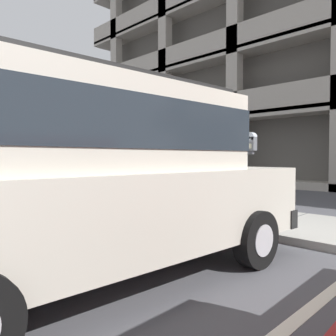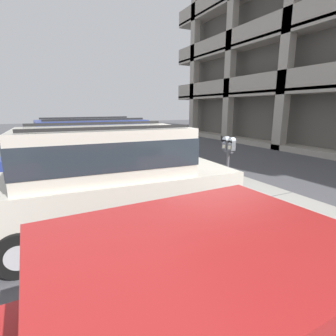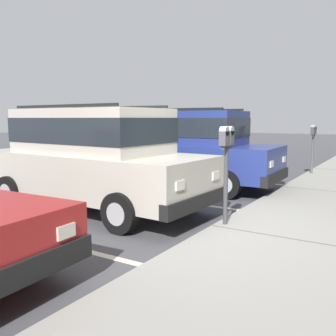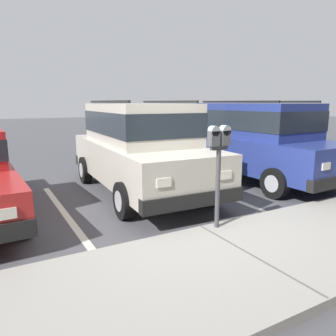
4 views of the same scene
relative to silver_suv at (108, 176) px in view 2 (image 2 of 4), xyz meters
name	(u,v)px [view 2 (image 2 of 4)]	position (x,y,z in m)	size (l,w,h in m)	color
ground_plane	(218,214)	(0.18, 2.43, -1.14)	(80.00, 80.00, 0.10)	#4C4C51
sidewalk	(261,201)	(0.18, 3.73, -1.03)	(40.00, 2.20, 0.12)	#9E9B93
parking_stall_lines	(209,266)	(1.82, 1.03, -1.08)	(13.23, 4.80, 0.01)	silver
silver_suv	(108,176)	(0.00, 0.00, 0.00)	(2.16, 4.86, 2.03)	beige
red_sedan	(94,150)	(-3.12, 0.33, 0.00)	(2.12, 4.84, 2.03)	navy
dark_hatchback	(222,324)	(3.45, -0.03, -0.27)	(1.97, 4.55, 1.54)	red
parking_meter_near	(228,154)	(-0.02, 2.78, 0.18)	(0.35, 0.12, 1.55)	#47474C
parking_meter_far	(135,132)	(-6.57, 2.81, 0.13)	(0.35, 0.12, 1.48)	#595B60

